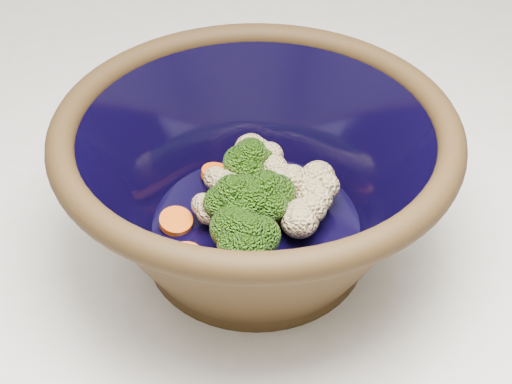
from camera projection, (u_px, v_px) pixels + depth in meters
mixing_bowl at (256, 179)px, 0.56m from camera, size 0.37×0.37×0.14m
vegetable_pile at (256, 198)px, 0.57m from camera, size 0.15×0.16×0.06m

